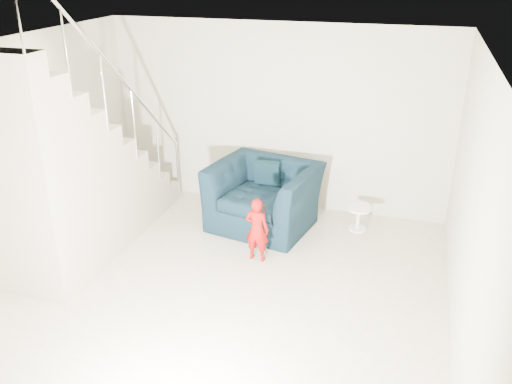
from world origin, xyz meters
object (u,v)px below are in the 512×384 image
at_px(armchair, 264,196).
at_px(side_table, 359,214).
at_px(toddler, 257,230).
at_px(staircase, 72,185).

relative_size(armchair, side_table, 3.92).
distance_m(armchair, toddler, 0.95).
bearing_deg(toddler, armchair, -74.70).
bearing_deg(armchair, side_table, 21.63).
distance_m(toddler, side_table, 1.63).
bearing_deg(side_table, staircase, -153.36).
bearing_deg(toddler, side_table, -129.20).
height_order(armchair, toddler, armchair).
xyz_separation_m(toddler, side_table, (1.11, 1.17, -0.18)).
height_order(side_table, staircase, staircase).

